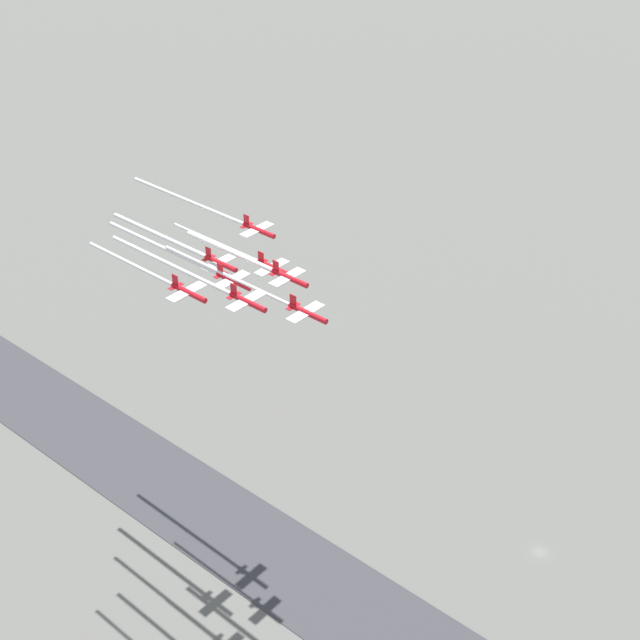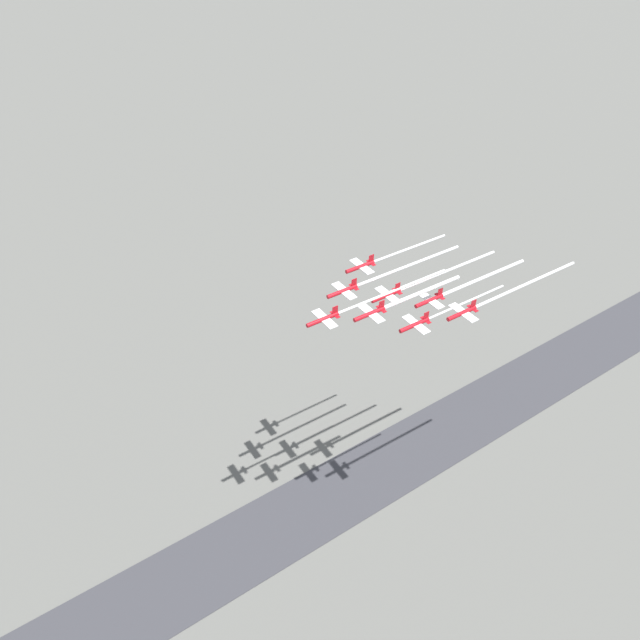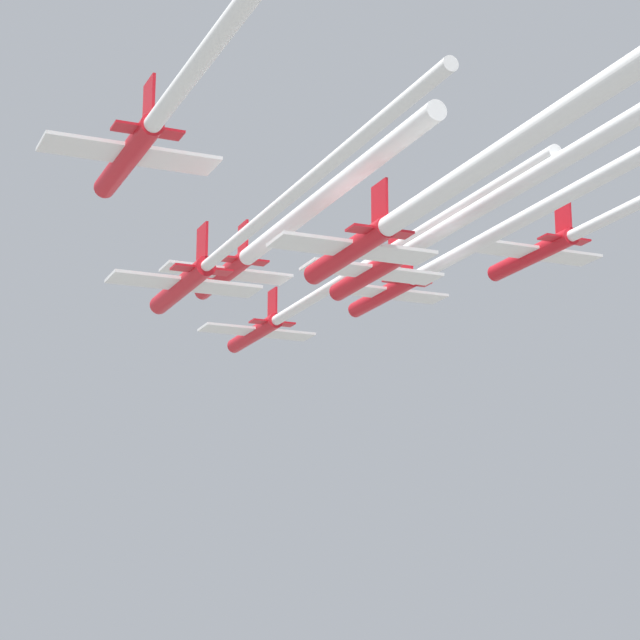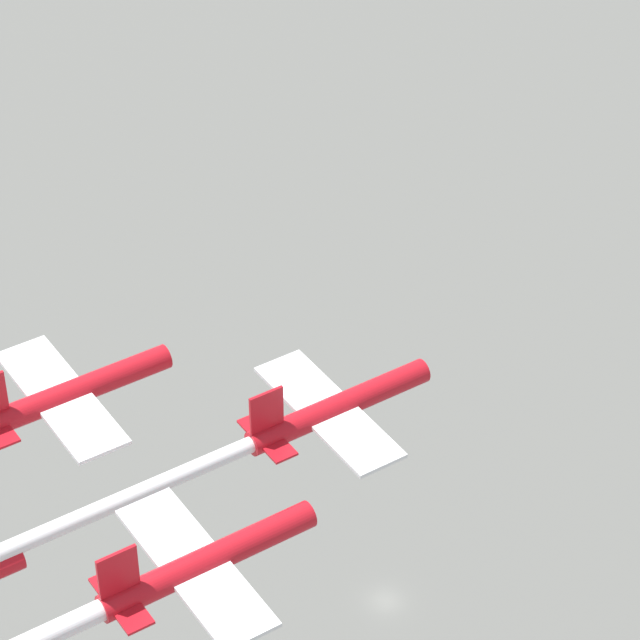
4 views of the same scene
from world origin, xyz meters
name	(u,v)px [view 4 (image 4 of 4)]	position (x,y,z in m)	size (l,w,h in m)	color
ground_plane	(386,601)	(0.00, 0.00, 0.00)	(3000.00, 3000.00, 0.00)	#60605B
jet_0	(333,408)	(52.88, 43.79, 90.67)	(11.18, 10.75, 3.74)	red
jet_1	(66,394)	(63.45, 34.54, 92.24)	(11.18, 10.75, 3.74)	red
jet_2	(201,563)	(66.10, 48.54, 92.09)	(11.18, 10.75, 3.74)	red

